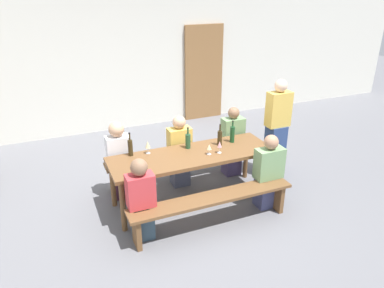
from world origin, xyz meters
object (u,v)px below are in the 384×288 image
at_px(seated_guest_near_0, 141,201).
at_px(seated_guest_far_1, 180,153).
at_px(seated_guest_near_1, 268,174).
at_px(bench_far, 175,159).
at_px(seated_guest_far_0, 119,161).
at_px(wine_bottle_1, 130,147).
at_px(standing_host, 276,131).
at_px(wine_bottle_2, 220,138).
at_px(tasting_table, 192,159).
at_px(wine_glass_2, 209,147).
at_px(wine_glass_0, 220,145).
at_px(wine_glass_1, 148,145).
at_px(wooden_door, 204,73).
at_px(wine_bottle_3, 188,141).
at_px(bench_near, 213,203).
at_px(wine_bottle_0, 232,134).
at_px(seated_guest_far_2, 232,143).

xyz_separation_m(seated_guest_near_0, seated_guest_far_1, (0.90, 1.04, 0.02)).
height_order(seated_guest_near_1, seated_guest_far_1, seated_guest_far_1).
relative_size(bench_far, seated_guest_near_0, 2.04).
relative_size(seated_guest_near_1, seated_guest_far_0, 0.92).
distance_m(wine_bottle_1, seated_guest_far_1, 0.90).
bearing_deg(seated_guest_far_1, standing_host, 77.60).
distance_m(wine_bottle_2, seated_guest_far_0, 1.48).
distance_m(tasting_table, wine_glass_2, 0.30).
height_order(wine_bottle_1, seated_guest_far_1, seated_guest_far_1).
bearing_deg(tasting_table, wine_glass_0, -17.50).
bearing_deg(wine_glass_1, wooden_door, 53.37).
distance_m(seated_guest_far_0, standing_host, 2.46).
relative_size(bench_far, wine_glass_2, 14.87).
height_order(bench_far, wine_bottle_3, wine_bottle_3).
height_order(tasting_table, wine_bottle_1, wine_bottle_1).
bearing_deg(bench_near, bench_far, 90.00).
distance_m(seated_guest_near_0, standing_host, 2.52).
distance_m(bench_near, standing_host, 1.80).
relative_size(wine_bottle_0, seated_guest_near_1, 0.31).
distance_m(bench_far, wine_glass_0, 1.01).
relative_size(wine_bottle_2, seated_guest_near_0, 0.30).
height_order(wooden_door, wine_bottle_0, wooden_door).
distance_m(wine_glass_0, seated_guest_far_0, 1.46).
height_order(tasting_table, seated_guest_far_0, seated_guest_far_0).
bearing_deg(seated_guest_far_0, bench_near, 37.45).
bearing_deg(seated_guest_near_0, standing_host, -73.52).
bearing_deg(seated_guest_far_2, wine_bottle_0, -30.48).
height_order(wine_bottle_3, seated_guest_near_1, seated_guest_near_1).
height_order(wine_bottle_1, wine_glass_2, wine_bottle_1).
bearing_deg(tasting_table, seated_guest_near_0, -149.48).
relative_size(wine_bottle_0, standing_host, 0.21).
bearing_deg(seated_guest_near_1, wine_bottle_3, 51.15).
bearing_deg(seated_guest_far_2, seated_guest_far_0, -90.00).
bearing_deg(seated_guest_far_1, wine_glass_2, 17.56).
height_order(wine_glass_0, wine_glass_1, wine_glass_1).
xyz_separation_m(wine_glass_1, wine_glass_2, (0.76, -0.35, -0.02)).
height_order(wooden_door, seated_guest_far_0, wooden_door).
distance_m(bench_near, wine_bottle_2, 1.06).
xyz_separation_m(wooden_door, seated_guest_near_1, (-0.72, -3.73, -0.54)).
height_order(wooden_door, wine_bottle_1, wooden_door).
bearing_deg(seated_guest_near_1, standing_host, -40.10).
xyz_separation_m(tasting_table, bench_far, (0.00, 0.67, -0.31)).
distance_m(wooden_door, wine_bottle_3, 3.42).
bearing_deg(standing_host, bench_far, -17.56).
xyz_separation_m(wine_bottle_0, seated_guest_near_1, (0.21, -0.67, -0.37)).
distance_m(wooden_door, seated_guest_far_2, 2.83).
bearing_deg(wine_bottle_3, wine_bottle_2, -9.83).
distance_m(wine_bottle_0, wine_bottle_3, 0.69).
bearing_deg(wine_glass_0, seated_guest_near_0, -161.95).
relative_size(wine_glass_1, seated_guest_near_0, 0.17).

